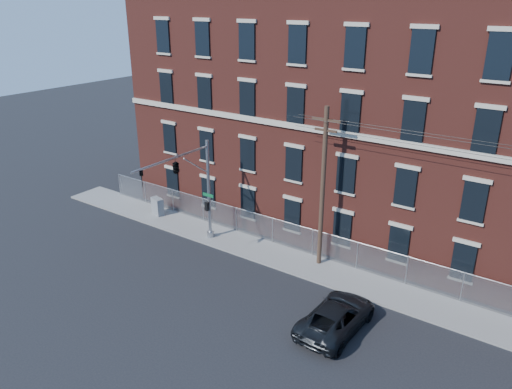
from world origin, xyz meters
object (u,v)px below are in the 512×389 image
object	(u,v)px
utility_pole_near	(323,186)
pickup_truck	(336,316)
traffic_signal_mast	(184,175)
utility_cabinet	(157,206)

from	to	relation	value
utility_pole_near	pickup_truck	world-z (taller)	utility_pole_near
pickup_truck	traffic_signal_mast	bearing A→B (deg)	-7.52
traffic_signal_mast	utility_pole_near	size ratio (longest dim) A/B	0.70
traffic_signal_mast	utility_pole_near	world-z (taller)	utility_pole_near
pickup_truck	utility_cabinet	bearing A→B (deg)	-13.77
utility_pole_near	pickup_truck	size ratio (longest dim) A/B	1.89
utility_pole_near	utility_cabinet	size ratio (longest dim) A/B	7.47
traffic_signal_mast	pickup_truck	distance (m)	12.86
utility_pole_near	pickup_truck	xyz separation A→B (m)	(3.83, -5.32, -4.60)
utility_pole_near	pickup_truck	bearing A→B (deg)	-54.22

